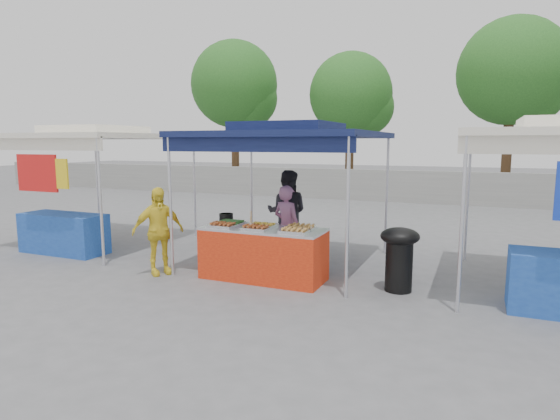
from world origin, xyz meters
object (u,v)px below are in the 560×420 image
at_px(vendor_woman, 287,227).
at_px(helper_man, 287,213).
at_px(vendor_table, 263,254).
at_px(wok_burner, 399,253).
at_px(customer_person, 158,231).
at_px(cooking_pot, 226,217).

relative_size(vendor_woman, helper_man, 0.88).
xyz_separation_m(vendor_table, wok_burner, (2.14, 0.23, 0.15)).
bearing_deg(vendor_table, customer_person, -166.39).
height_order(vendor_table, vendor_woman, vendor_woman).
distance_m(wok_burner, vendor_woman, 2.12).
height_order(vendor_table, customer_person, customer_person).
distance_m(cooking_pot, vendor_woman, 1.08).
xyz_separation_m(vendor_woman, customer_person, (-1.85, -1.21, 0.00)).
distance_m(wok_burner, helper_man, 2.89).
xyz_separation_m(cooking_pot, customer_person, (-0.89, -0.75, -0.18)).
height_order(helper_man, customer_person, helper_man).
xyz_separation_m(wok_burner, vendor_woman, (-2.04, 0.55, 0.16)).
relative_size(vendor_table, customer_person, 1.35).
distance_m(helper_man, customer_person, 2.63).
distance_m(vendor_table, vendor_woman, 0.85).
xyz_separation_m(wok_burner, helper_man, (-2.43, 1.53, 0.27)).
height_order(vendor_table, wok_burner, wok_burner).
relative_size(wok_burner, customer_person, 0.66).
bearing_deg(vendor_table, cooking_pot, 159.45).
relative_size(cooking_pot, wok_burner, 0.25).
xyz_separation_m(vendor_table, helper_man, (-0.30, 1.76, 0.42)).
bearing_deg(vendor_woman, customer_person, 49.79).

